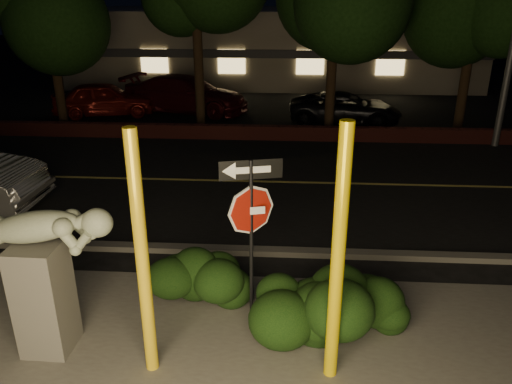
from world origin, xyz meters
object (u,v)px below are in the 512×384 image
signpost (251,211)px  sculpture (41,265)px  parked_car_darkred (186,94)px  parked_car_dark (345,108)px  yellow_pole_right (338,261)px  parked_car_red (105,99)px  yellow_pole_left (142,260)px

signpost → sculpture: signpost is taller
sculpture → parked_car_darkred: sculpture is taller
signpost → parked_car_dark: bearing=64.5°
yellow_pole_right → parked_car_dark: (1.61, 14.36, -1.19)m
sculpture → parked_car_red: size_ratio=0.55×
sculpture → parked_car_dark: bearing=69.2°
yellow_pole_left → parked_car_darkred: bearing=99.3°
yellow_pole_left → parked_car_red: (-5.91, 15.04, -1.03)m
yellow_pole_right → parked_car_dark: yellow_pole_right is taller
yellow_pole_left → parked_car_darkred: 16.12m
yellow_pole_left → sculpture: size_ratio=1.52×
yellow_pole_left → parked_car_darkred: yellow_pole_left is taller
yellow_pole_right → yellow_pole_left: bearing=-179.1°
yellow_pole_right → signpost: size_ratio=1.32×
signpost → yellow_pole_right: bearing=-58.0°
parked_car_darkred → parked_car_dark: parked_car_darkred is taller
signpost → yellow_pole_left: bearing=-151.2°
yellow_pole_left → parked_car_darkred: (-2.60, 15.88, -0.96)m
parked_car_dark → parked_car_red: bearing=91.9°
parked_car_red → yellow_pole_left: bearing=-171.9°
yellow_pole_right → parked_car_dark: bearing=83.6°
sculpture → parked_car_dark: size_ratio=0.52×
signpost → parked_car_darkred: signpost is taller
parked_car_red → parked_car_darkred: parked_car_darkred is taller
yellow_pole_right → parked_car_red: size_ratio=0.86×
parked_car_red → parked_car_dark: (10.01, -0.64, -0.10)m
signpost → parked_car_darkred: 15.24m
signpost → parked_car_dark: size_ratio=0.62×
parked_car_darkred → parked_car_dark: (6.70, -1.48, -0.18)m
yellow_pole_right → signpost: yellow_pole_right is taller
yellow_pole_right → sculpture: 4.08m
parked_car_darkred → signpost: bearing=-151.9°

